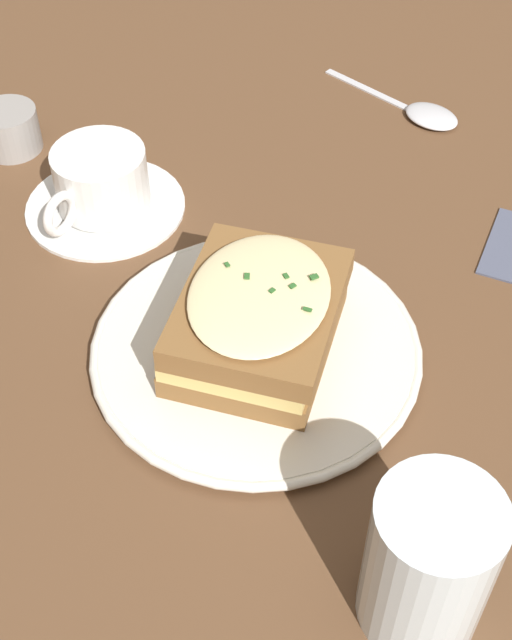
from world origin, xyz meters
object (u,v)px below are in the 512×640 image
(dinner_plate, at_px, (256,350))
(teacup_with_saucer, at_px, (101,186))
(sandwich, at_px, (257,318))
(water_glass, at_px, (428,564))
(spoon, at_px, (424,113))
(condiment_pot, at_px, (9,130))

(dinner_plate, xyz_separation_m, teacup_with_saucer, (0.21, -0.07, 0.02))
(sandwich, distance_m, teacup_with_saucer, 0.22)
(sandwich, bearing_deg, water_glass, 150.79)
(dinner_plate, xyz_separation_m, water_glass, (-0.20, 0.11, 0.05))
(dinner_plate, relative_size, spoon, 1.54)
(sandwich, height_order, condiment_pot, sandwich)
(teacup_with_saucer, xyz_separation_m, spoon, (-0.17, -0.29, -0.02))
(water_glass, relative_size, spoon, 0.68)
(dinner_plate, height_order, teacup_with_saucer, teacup_with_saucer)
(sandwich, distance_m, spoon, 0.36)
(teacup_with_saucer, bearing_deg, water_glass, 62.31)
(teacup_with_saucer, bearing_deg, condiment_pot, -102.50)
(sandwich, bearing_deg, dinner_plate, -32.66)
(teacup_with_saucer, bearing_deg, dinner_plate, 68.39)
(teacup_with_saucer, distance_m, condiment_pot, 0.14)
(sandwich, height_order, water_glass, water_glass)
(teacup_with_saucer, height_order, spoon, teacup_with_saucer)
(condiment_pot, bearing_deg, teacup_with_saucer, 171.94)
(sandwich, distance_m, condiment_pot, 0.36)
(dinner_plate, distance_m, water_glass, 0.23)
(dinner_plate, relative_size, water_glass, 2.26)
(spoon, distance_m, condiment_pot, 0.41)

